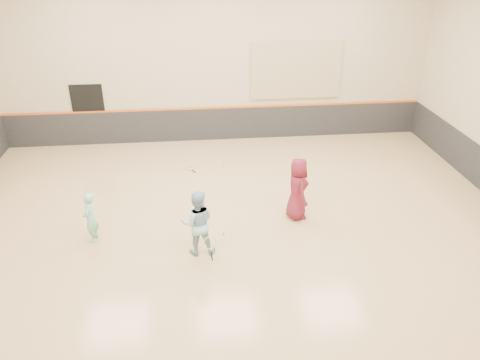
{
  "coord_description": "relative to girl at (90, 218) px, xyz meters",
  "views": [
    {
      "loc": [
        -0.87,
        -10.1,
        6.61
      ],
      "look_at": [
        0.23,
        0.4,
        1.15
      ],
      "focal_mm": 35.0,
      "sensor_mm": 36.0,
      "label": 1
    }
  ],
  "objects": [
    {
      "name": "young_man",
      "position": [
        5.18,
        0.56,
        0.2
      ],
      "size": [
        0.65,
        0.9,
        1.69
      ],
      "primitive_type": "imported",
      "rotation": [
        0.0,
        0.0,
        1.72
      ],
      "color": "maroon",
      "rests_on": "floor"
    },
    {
      "name": "room",
      "position": [
        3.46,
        0.22,
        0.16
      ],
      "size": [
        15.04,
        12.04,
        6.22
      ],
      "color": "tan",
      "rests_on": "ground"
    },
    {
      "name": "spare_racket",
      "position": [
        2.38,
        3.79,
        -0.63
      ],
      "size": [
        0.62,
        0.62,
        0.04
      ],
      "primitive_type": null,
      "color": "gold",
      "rests_on": "floor"
    },
    {
      "name": "ball_in_hand",
      "position": [
        5.28,
        0.46,
        0.5
      ],
      "size": [
        0.07,
        0.07,
        0.07
      ],
      "primitive_type": "sphere",
      "color": "#CAD331",
      "rests_on": "young_man"
    },
    {
      "name": "ball_beside_spare",
      "position": [
        3.5,
        3.83,
        -0.62
      ],
      "size": [
        0.07,
        0.07,
        0.07
      ],
      "primitive_type": "sphere",
      "color": "#B9D832",
      "rests_on": "floor"
    },
    {
      "name": "ball_under_racket",
      "position": [
        3.2,
        -0.07,
        -0.62
      ],
      "size": [
        0.07,
        0.07,
        0.07
      ],
      "primitive_type": "sphere",
      "color": "#C4E635",
      "rests_on": "floor"
    },
    {
      "name": "instructor",
      "position": [
        2.56,
        -0.76,
        0.16
      ],
      "size": [
        0.79,
        0.62,
        1.62
      ],
      "primitive_type": "imported",
      "rotation": [
        0.0,
        0.0,
        3.15
      ],
      "color": "#89B9D4",
      "rests_on": "floor"
    },
    {
      "name": "wainscot_back",
      "position": [
        3.46,
        6.19,
        -0.05
      ],
      "size": [
        14.9,
        0.04,
        1.2
      ],
      "primitive_type": "cube",
      "color": "#232326",
      "rests_on": "floor"
    },
    {
      "name": "acoustic_panel",
      "position": [
        6.26,
        6.17,
        1.85
      ],
      "size": [
        3.2,
        0.08,
        2.0
      ],
      "primitive_type": "cube",
      "color": "tan",
      "rests_on": "wall_back"
    },
    {
      "name": "doorway",
      "position": [
        -1.04,
        6.2,
        0.45
      ],
      "size": [
        1.1,
        0.05,
        2.2
      ],
      "primitive_type": "cube",
      "color": "black",
      "rests_on": "floor"
    },
    {
      "name": "accent_stripe",
      "position": [
        3.46,
        6.18,
        0.57
      ],
      "size": [
        14.9,
        0.03,
        0.06
      ],
      "primitive_type": "cube",
      "color": "#D85914",
      "rests_on": "wall_back"
    },
    {
      "name": "held_racket",
      "position": [
        2.82,
        -1.18,
        -0.12
      ],
      "size": [
        0.36,
        0.36,
        0.6
      ],
      "primitive_type": null,
      "color": "#C6D02D",
      "rests_on": "instructor"
    },
    {
      "name": "girl",
      "position": [
        0.0,
        0.0,
        0.0
      ],
      "size": [
        0.36,
        0.51,
        1.3
      ],
      "primitive_type": "imported",
      "rotation": [
        0.0,
        0.0,
        -1.69
      ],
      "color": "#78D1B9",
      "rests_on": "floor"
    }
  ]
}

